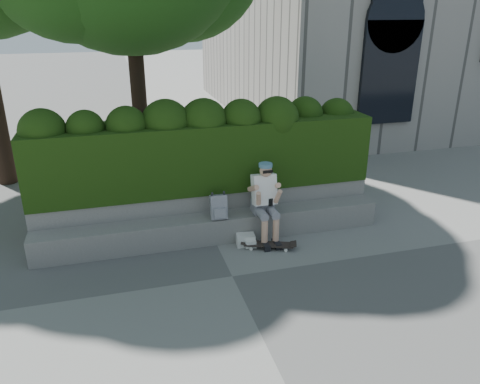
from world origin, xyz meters
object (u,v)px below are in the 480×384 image
object	(u,v)px
backpack_ground	(246,240)
person	(265,199)
skateboard	(269,245)
backpack_plaid	(219,207)

from	to	relation	value
backpack_ground	person	bearing A→B (deg)	29.65
person	skateboard	size ratio (longest dim) A/B	1.63
backpack_ground	backpack_plaid	bearing A→B (deg)	155.96
skateboard	backpack_ground	bearing A→B (deg)	168.09
person	backpack_plaid	size ratio (longest dim) A/B	3.37
person	skateboard	bearing A→B (deg)	-97.37
skateboard	backpack_ground	distance (m)	0.41
backpack_plaid	backpack_ground	xyz separation A→B (m)	(0.40, -0.24, -0.56)
person	backpack_ground	bearing A→B (deg)	-157.43
skateboard	backpack_ground	world-z (taller)	backpack_ground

